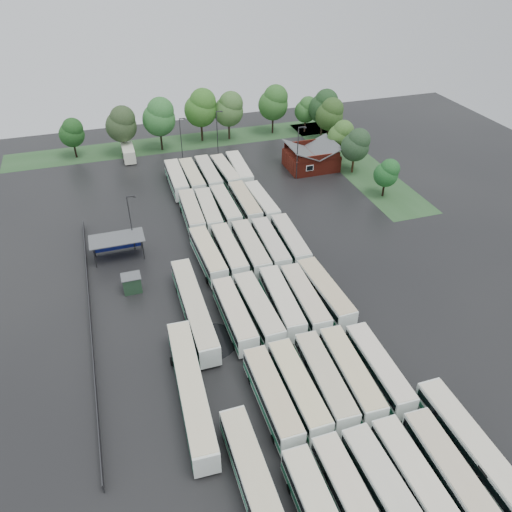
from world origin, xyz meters
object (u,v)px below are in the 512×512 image
object	(u,v)px
artic_bus_west_a	(261,501)
minibus	(128,153)
artic_bus_east	(485,466)
brick_building	(311,160)

from	to	relation	value
artic_bus_west_a	minibus	size ratio (longest dim) A/B	2.82
artic_bus_west_a	artic_bus_east	bearing A→B (deg)	-9.14
artic_bus_west_a	minibus	world-z (taller)	artic_bus_west_a
artic_bus_west_a	brick_building	bearing A→B (deg)	63.17
minibus	brick_building	bearing A→B (deg)	-24.03
artic_bus_west_a	artic_bus_east	distance (m)	21.15
brick_building	minibus	xyz separation A→B (m)	(-35.75, 16.04, -0.27)
artic_bus_east	minibus	distance (m)	88.53
brick_building	artic_bus_east	xyz separation A→B (m)	(-12.01, -69.24, 0.09)
artic_bus_east	brick_building	bearing A→B (deg)	80.09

